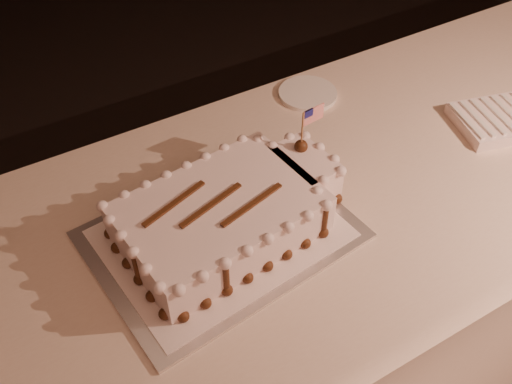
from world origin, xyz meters
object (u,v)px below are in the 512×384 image
cake_board (221,235)px  napkin_stack (502,119)px  banquet_table (360,266)px  sheet_cake (231,212)px  side_plate (308,94)px

cake_board → napkin_stack: (0.75, -0.03, 0.01)m
banquet_table → cake_board: (-0.41, -0.00, 0.38)m
sheet_cake → side_plate: size_ratio=3.16×
napkin_stack → side_plate: 0.47m
sheet_cake → banquet_table: bearing=-0.0°
sheet_cake → napkin_stack: size_ratio=1.88×
banquet_table → side_plate: side_plate is taller
cake_board → side_plate: size_ratio=3.29×
side_plate → banquet_table: bearing=-90.4°
cake_board → side_plate: (0.41, 0.31, 0.00)m
banquet_table → side_plate: bearing=89.6°
banquet_table → napkin_stack: 0.52m
napkin_stack → side_plate: (-0.34, 0.33, -0.01)m
banquet_table → cake_board: 0.56m
banquet_table → cake_board: bearing=-179.6°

